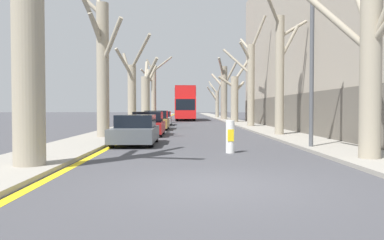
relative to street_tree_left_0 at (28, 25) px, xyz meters
name	(u,v)px	position (x,y,z in m)	size (l,w,h in m)	color
ground_plane	(215,185)	(4.64, -2.06, -3.72)	(300.00, 300.00, 0.00)	#424247
sidewalk_left	(156,118)	(-0.53, 47.94, -3.66)	(2.60, 120.00, 0.12)	gray
sidewalk_right	(223,118)	(9.82, 47.94, -3.66)	(2.60, 120.00, 0.12)	gray
building_facade_right	(345,38)	(16.11, 18.54, 3.19)	(10.08, 31.20, 13.85)	#9E9384
kerb_line_stripe	(165,119)	(0.95, 47.94, -3.72)	(0.24, 120.00, 0.01)	yellow
street_tree_left_0	(28,25)	(0.00, 0.00, 0.00)	(2.84, 3.49, 7.77)	gray
street_tree_left_1	(101,61)	(-0.30, 9.73, 0.34)	(3.71, 4.14, 8.65)	gray
street_tree_left_2	(132,91)	(-0.06, 19.03, -0.77)	(2.84, 3.51, 6.91)	gray
street_tree_left_3	(146,94)	(0.02, 28.71, -0.69)	(1.95, 4.31, 6.68)	gray
street_tree_left_4	(154,90)	(-0.01, 38.21, 0.21)	(4.03, 3.79, 8.11)	gray
street_tree_right_0	(370,60)	(9.48, 1.26, -0.71)	(2.66, 4.56, 6.19)	gray
street_tree_right_1	(280,70)	(9.39, 11.41, 0.02)	(3.13, 1.74, 8.51)	gray
street_tree_right_2	(250,80)	(9.47, 21.60, 0.27)	(3.39, 3.64, 9.17)	gray
street_tree_right_3	(235,96)	(9.50, 31.48, -0.81)	(3.75, 1.83, 7.29)	gray
street_tree_right_4	(224,91)	(9.32, 41.50, 0.30)	(3.40, 3.86, 8.42)	gray
street_tree_right_5	(216,100)	(9.23, 52.64, -0.77)	(2.70, 4.51, 6.74)	gray
double_decker_bus	(185,102)	(4.04, 41.07, -1.24)	(2.60, 11.91, 4.39)	red
parked_car_0	(136,130)	(1.84, 6.76, -3.10)	(1.82, 3.99, 1.30)	#4C5156
parked_car_1	(148,124)	(1.84, 12.30, -3.06)	(1.84, 3.98, 1.39)	maroon
parked_car_2	(156,121)	(1.84, 18.62, -3.05)	(1.84, 4.56, 1.42)	olive
parked_car_3	(162,119)	(1.84, 25.60, -3.09)	(1.72, 4.59, 1.32)	#9EA3AD
lamp_post	(309,45)	(8.80, 4.63, 0.31)	(1.40, 0.20, 7.15)	#4C4F54
traffic_bollard	(230,137)	(5.63, 3.51, -3.14)	(0.31, 0.32, 1.17)	white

